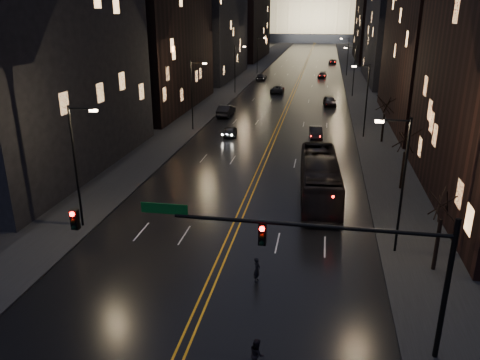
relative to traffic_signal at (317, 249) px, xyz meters
The scene contains 35 objects.
ground 7.81m from the traffic_signal, behind, with size 900.00×900.00×0.00m, color black.
road 130.24m from the traffic_signal, 92.60° to the left, with size 20.00×320.00×0.02m, color black.
sidewalk_left 131.62m from the traffic_signal, 98.71° to the left, with size 8.00×320.00×0.16m, color black.
sidewalk_right 130.35m from the traffic_signal, 86.44° to the left, with size 8.00×320.00×0.16m, color black.
center_line 130.24m from the traffic_signal, 92.60° to the left, with size 0.62×320.00×0.01m, color orange.
building_left_near 35.26m from the traffic_signal, 140.72° to the left, with size 12.00×28.00×22.00m, color black.
building_left_mid 60.99m from the traffic_signal, 116.48° to the left, with size 12.00×30.00×28.00m, color black.
building_left_far 95.98m from the traffic_signal, 106.30° to the left, with size 12.00×34.00×20.00m, color black.
building_left_dist 142.73m from the traffic_signal, 100.88° to the left, with size 12.00×40.00×24.00m, color black.
building_right_mid 93.57m from the traffic_signal, 80.68° to the left, with size 12.00×34.00×26.00m, color black.
building_right_dist 140.94m from the traffic_signal, 83.85° to the left, with size 12.00×40.00×22.00m, color black.
capitol 250.36m from the traffic_signal, 91.35° to the left, with size 90.00×50.00×58.50m.
traffic_signal is the anchor object (origin of this frame).
streetlamp_right_near 11.14m from the traffic_signal, 63.88° to the left, with size 2.13×0.25×9.00m.
streetlamp_left_near 19.48m from the traffic_signal, 149.10° to the left, with size 2.13×0.25×9.00m.
streetlamp_right_mid 40.30m from the traffic_signal, 83.01° to the left, with size 2.13×0.25×9.00m.
streetlamp_left_mid 43.36m from the traffic_signal, 112.68° to the left, with size 2.13×0.25×9.00m.
streetlamp_right_far 70.18m from the traffic_signal, 85.99° to the left, with size 2.13×0.25×9.00m.
streetlamp_left_far 71.97m from the traffic_signal, 103.43° to the left, with size 2.13×0.25×9.00m.
streetlamp_right_dist 100.12m from the traffic_signal, 87.19° to the left, with size 2.13×0.25×9.00m.
streetlamp_left_dist 101.39m from the traffic_signal, 99.49° to the left, with size 2.13×0.25×9.00m.
tree_right_near 10.71m from the traffic_signal, 48.45° to the left, with size 2.40×2.40×6.65m.
tree_right_mid 23.13m from the traffic_signal, 72.13° to the left, with size 2.40×2.40×6.65m.
tree_right_far 38.67m from the traffic_signal, 79.43° to the left, with size 2.40×2.40×6.65m.
bus 19.00m from the traffic_signal, 90.04° to the left, with size 2.97×12.70×3.54m, color black.
oncoming_car_a 39.81m from the traffic_signal, 106.77° to the left, with size 1.60×3.98×1.35m, color black.
oncoming_car_b 51.71m from the traffic_signal, 106.23° to the left, with size 1.80×5.16×1.70m, color black.
oncoming_car_c 72.96m from the traffic_signal, 97.06° to the left, with size 2.32×5.03×1.40m, color black.
oncoming_car_d 90.16m from the traffic_signal, 99.21° to the left, with size 2.11×5.19×1.51m, color black.
receding_car_a 39.16m from the traffic_signal, 91.11° to the left, with size 1.46×4.18×1.38m, color black.
receding_car_b 60.50m from the traffic_signal, 89.08° to the left, with size 1.94×4.83×1.65m, color black.
receding_car_c 95.63m from the traffic_signal, 90.43° to the left, with size 1.79×4.40×1.28m, color black.
receding_car_d 127.74m from the traffic_signal, 89.12° to the left, with size 2.20×4.78×1.33m, color black.
pedestrian_a 7.40m from the traffic_signal, 123.47° to the left, with size 0.56×0.37×1.54m, color black.
pedestrian_b 5.30m from the traffic_signal, 139.14° to the right, with size 0.74×0.41×1.53m, color black.
Camera 1 is at (5.80, -18.55, 14.93)m, focal length 35.00 mm.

